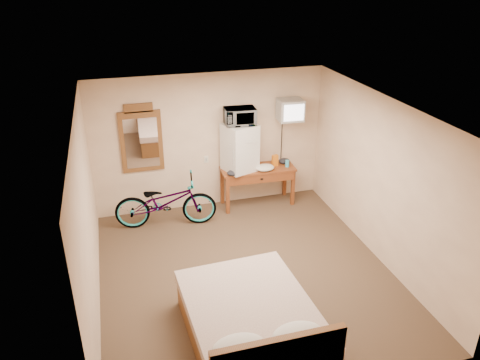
% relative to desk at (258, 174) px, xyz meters
% --- Properties ---
extents(room, '(4.60, 4.64, 2.50)m').
position_rel_desk_xyz_m(room, '(-0.83, -2.00, 0.62)').
color(room, '#4D3526').
rests_on(room, ground).
extents(desk, '(1.38, 0.58, 0.75)m').
position_rel_desk_xyz_m(desk, '(0.00, 0.00, 0.00)').
color(desk, brown).
rests_on(desk, floor).
extents(mini_fridge, '(0.66, 0.65, 0.86)m').
position_rel_desk_xyz_m(mini_fridge, '(-0.34, 0.05, 0.55)').
color(mini_fridge, silver).
rests_on(mini_fridge, desk).
extents(microwave, '(0.55, 0.39, 0.30)m').
position_rel_desk_xyz_m(microwave, '(-0.34, 0.05, 1.13)').
color(microwave, silver).
rests_on(microwave, mini_fridge).
extents(snack_bag, '(0.12, 0.08, 0.22)m').
position_rel_desk_xyz_m(snack_bag, '(0.33, 0.03, 0.23)').
color(snack_bag, orange).
rests_on(snack_bag, desk).
extents(blue_cup, '(0.07, 0.07, 0.13)m').
position_rel_desk_xyz_m(blue_cup, '(0.54, -0.07, 0.18)').
color(blue_cup, '#40B2DA').
rests_on(blue_cup, desk).
extents(cloth_cream, '(0.35, 0.27, 0.11)m').
position_rel_desk_xyz_m(cloth_cream, '(0.09, -0.11, 0.17)').
color(cloth_cream, beige).
rests_on(cloth_cream, desk).
extents(cloth_dark_a, '(0.25, 0.19, 0.09)m').
position_rel_desk_xyz_m(cloth_dark_a, '(-0.51, -0.16, 0.17)').
color(cloth_dark_a, black).
rests_on(cloth_dark_a, desk).
extents(cloth_dark_b, '(0.22, 0.18, 0.10)m').
position_rel_desk_xyz_m(cloth_dark_b, '(0.54, 0.09, 0.17)').
color(cloth_dark_b, black).
rests_on(cloth_dark_b, desk).
extents(crt_television, '(0.46, 0.57, 0.38)m').
position_rel_desk_xyz_m(crt_television, '(0.58, 0.02, 1.18)').
color(crt_television, black).
rests_on(crt_television, room).
extents(wall_mirror, '(0.72, 0.04, 1.22)m').
position_rel_desk_xyz_m(wall_mirror, '(-2.04, 0.27, 0.80)').
color(wall_mirror, brown).
rests_on(wall_mirror, room).
extents(bicycle, '(1.80, 0.83, 0.91)m').
position_rel_desk_xyz_m(bicycle, '(-1.76, -0.29, -0.17)').
color(bicycle, black).
rests_on(bicycle, floor).
extents(bed, '(1.54, 1.99, 0.90)m').
position_rel_desk_xyz_m(bed, '(-1.16, -3.38, -0.33)').
color(bed, brown).
rests_on(bed, floor).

